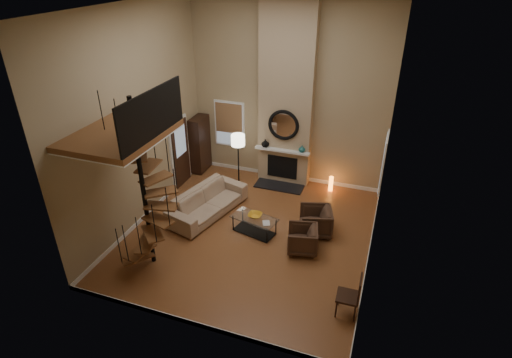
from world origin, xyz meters
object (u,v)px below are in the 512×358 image
(sofa, at_px, (208,201))
(coffee_table, at_px, (254,223))
(hutch, at_px, (200,144))
(side_chair, at_px, (352,294))
(accent_lamp, at_px, (331,184))
(armchair_near, at_px, (318,221))
(armchair_far, at_px, (305,239))
(floor_lamp, at_px, (238,144))

(sofa, bearing_deg, coffee_table, -90.43)
(hutch, distance_m, coffee_table, 4.02)
(hutch, distance_m, side_chair, 7.35)
(coffee_table, height_order, accent_lamp, accent_lamp)
(armchair_near, distance_m, armchair_far, 0.87)
(armchair_far, height_order, floor_lamp, floor_lamp)
(sofa, height_order, accent_lamp, sofa)
(sofa, height_order, armchair_near, sofa)
(hutch, xyz_separation_m, sofa, (1.34, -2.33, -0.55))
(hutch, relative_size, coffee_table, 1.42)
(armchair_near, distance_m, accent_lamp, 2.26)
(coffee_table, bearing_deg, armchair_far, -12.76)
(side_chair, bearing_deg, armchair_far, 129.06)
(hutch, bearing_deg, accent_lamp, 0.58)
(hutch, distance_m, armchair_far, 5.30)
(floor_lamp, bearing_deg, hutch, 159.53)
(armchair_near, bearing_deg, coffee_table, -88.01)
(coffee_table, bearing_deg, accent_lamp, 62.07)
(accent_lamp, bearing_deg, coffee_table, -117.93)
(armchair_far, distance_m, side_chair, 2.13)
(hutch, height_order, sofa, hutch)
(armchair_near, bearing_deg, armchair_far, -26.74)
(sofa, xyz_separation_m, armchair_near, (3.08, 0.12, -0.04))
(side_chair, bearing_deg, sofa, 150.77)
(armchair_near, relative_size, accent_lamp, 1.72)
(sofa, height_order, floor_lamp, floor_lamp)
(armchair_near, bearing_deg, sofa, -104.69)
(hutch, relative_size, armchair_near, 2.25)
(sofa, bearing_deg, side_chair, -104.26)
(hutch, bearing_deg, armchair_near, -26.60)
(coffee_table, bearing_deg, side_chair, -35.59)
(hutch, distance_m, floor_lamp, 1.74)
(hutch, xyz_separation_m, armchair_far, (4.27, -3.07, -0.60))
(hutch, bearing_deg, coffee_table, -43.89)
(coffee_table, bearing_deg, hutch, 136.11)
(accent_lamp, distance_m, side_chair, 4.94)
(sofa, distance_m, accent_lamp, 3.83)
(armchair_near, height_order, side_chair, side_chair)
(armchair_near, bearing_deg, accent_lamp, 165.22)
(hutch, relative_size, floor_lamp, 1.06)
(coffee_table, height_order, side_chair, side_chair)
(hutch, height_order, side_chair, hutch)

